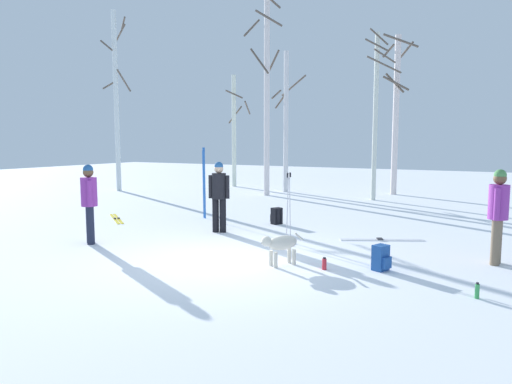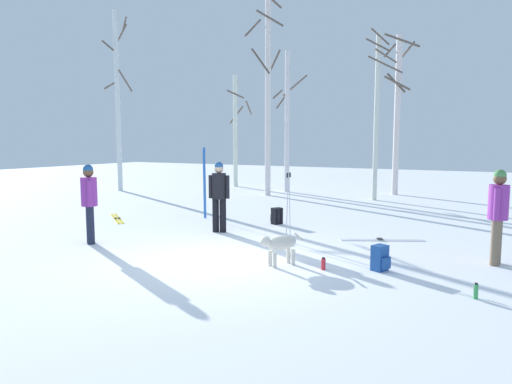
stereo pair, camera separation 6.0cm
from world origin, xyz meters
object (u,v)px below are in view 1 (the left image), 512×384
water_bottle_1 (324,264)px  birch_tree_2 (267,91)px  backpack_1 (381,258)px  birch_tree_1 (234,130)px  ski_pair_lying_1 (116,219)px  dog (281,244)px  person_1 (89,199)px  birch_tree_0 (116,99)px  birch_tree_5 (396,111)px  ski_pair_lying_0 (382,240)px  backpack_0 (276,216)px  ski_poles_0 (289,206)px  birch_tree_4 (376,113)px  water_bottle_0 (477,291)px  person_2 (498,210)px  birch_tree_3 (286,120)px  person_0 (219,192)px  ski_pair_planted_0 (204,183)px

water_bottle_1 → birch_tree_2: bearing=122.1°
backpack_1 → birch_tree_1: birch_tree_1 is taller
ski_pair_lying_1 → birch_tree_1: size_ratio=0.28×
dog → person_1: bearing=-175.8°
ski_pair_lying_1 → birch_tree_0: size_ratio=0.19×
ski_pair_lying_1 → birch_tree_5: birch_tree_5 is taller
ski_pair_lying_1 → ski_pair_lying_0: bearing=5.6°
backpack_0 → birch_tree_5: bearing=81.3°
ski_poles_0 → birch_tree_4: size_ratio=0.25×
birch_tree_0 → backpack_0: bearing=-23.2°
dog → water_bottle_0: 3.20m
water_bottle_0 → ski_pair_lying_0: bearing=122.6°
person_2 → birch_tree_3: (-8.33, 9.12, 2.11)m
birch_tree_3 → birch_tree_4: 4.27m
birch_tree_0 → person_2: bearing=-21.7°
backpack_0 → birch_tree_1: (-6.29, 8.36, 2.55)m
ski_pair_lying_0 → birch_tree_2: 9.88m
birch_tree_2 → birch_tree_5: birch_tree_2 is taller
backpack_0 → water_bottle_1: 4.45m
ski_poles_0 → water_bottle_0: (3.79, -1.95, -0.71)m
person_0 → birch_tree_4: (1.79, 7.91, 2.26)m
person_1 → backpack_0: 4.82m
ski_pair_planted_0 → birch_tree_5: 9.65m
backpack_0 → birch_tree_4: bearing=80.5°
person_0 → backpack_1: size_ratio=3.90×
dog → birch_tree_0: bearing=145.9°
person_1 → birch_tree_3: size_ratio=0.29×
ski_pair_lying_0 → person_2: bearing=-25.0°
water_bottle_0 → birch_tree_0: bearing=151.2°
backpack_1 → water_bottle_0: bearing=-27.5°
ski_poles_0 → backpack_0: size_ratio=3.50×
backpack_0 → dog: bearing=-63.3°
backpack_0 → ski_pair_lying_0: bearing=-13.6°
ski_pair_planted_0 → birch_tree_2: size_ratio=0.25×
water_bottle_0 → backpack_0: bearing=141.8°
birch_tree_4 → birch_tree_1: bearing=164.0°
ski_pair_planted_0 → ski_poles_0: 3.98m
ski_pair_planted_0 → water_bottle_0: size_ratio=8.78×
person_1 → ski_pair_lying_1: (-1.84, 2.59, -0.97)m
dog → birch_tree_2: bearing=118.3°
person_0 → birch_tree_1: bearing=118.9°
birch_tree_0 → birch_tree_4: 11.10m
backpack_1 → birch_tree_2: birch_tree_2 is taller
birch_tree_3 → birch_tree_0: bearing=-155.1°
person_0 → dog: 3.38m
birch_tree_5 → backpack_1: bearing=-79.3°
ski_pair_lying_0 → birch_tree_5: bearing=100.2°
water_bottle_1 → birch_tree_4: bearing=99.2°
water_bottle_0 → birch_tree_0: (-14.88, 8.17, 3.94)m
birch_tree_2 → backpack_1: bearing=-52.9°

